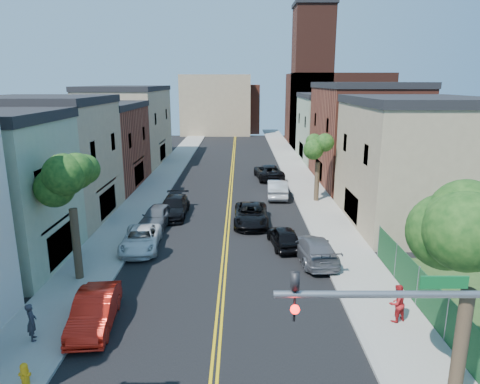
{
  "coord_description": "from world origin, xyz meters",
  "views": [
    {
      "loc": [
        0.97,
        -7.91,
        10.65
      ],
      "look_at": [
        0.96,
        25.81,
        2.0
      ],
      "focal_mm": 32.29,
      "sensor_mm": 36.0,
      "label": 1
    }
  ],
  "objects_px": {
    "grey_car_right": "(314,249)",
    "black_car_right": "(284,237)",
    "grey_car_left": "(157,216)",
    "white_pickup": "(141,239)",
    "dark_car_right_far": "(269,172)",
    "pedestrian_right": "(397,303)",
    "black_car_left": "(174,207)",
    "red_sedan": "(95,311)",
    "silver_car_right": "(277,188)",
    "fire_hydrant": "(25,373)",
    "black_suv_lane": "(251,214)",
    "pedestrian_left": "(32,322)"
  },
  "relations": [
    {
      "from": "grey_car_left",
      "to": "white_pickup",
      "type": "bearing_deg",
      "value": -85.41
    },
    {
      "from": "pedestrian_right",
      "to": "fire_hydrant",
      "type": "height_order",
      "value": "pedestrian_right"
    },
    {
      "from": "black_car_left",
      "to": "pedestrian_left",
      "type": "xyz_separation_m",
      "value": [
        -3.28,
        -17.61,
        0.19
      ]
    },
    {
      "from": "black_car_right",
      "to": "pedestrian_right",
      "type": "height_order",
      "value": "pedestrian_right"
    },
    {
      "from": "grey_car_right",
      "to": "pedestrian_left",
      "type": "distance_m",
      "value": 15.73
    },
    {
      "from": "grey_car_right",
      "to": "pedestrian_right",
      "type": "distance_m",
      "value": 7.54
    },
    {
      "from": "pedestrian_left",
      "to": "dark_car_right_far",
      "type": "bearing_deg",
      "value": -45.31
    },
    {
      "from": "grey_car_right",
      "to": "black_suv_lane",
      "type": "distance_m",
      "value": 7.93
    },
    {
      "from": "white_pickup",
      "to": "silver_car_right",
      "type": "height_order",
      "value": "silver_car_right"
    },
    {
      "from": "grey_car_right",
      "to": "silver_car_right",
      "type": "height_order",
      "value": "silver_car_right"
    },
    {
      "from": "red_sedan",
      "to": "silver_car_right",
      "type": "distance_m",
      "value": 24.42
    },
    {
      "from": "red_sedan",
      "to": "pedestrian_right",
      "type": "xyz_separation_m",
      "value": [
        13.5,
        0.21,
        0.26
      ]
    },
    {
      "from": "white_pickup",
      "to": "pedestrian_right",
      "type": "distance_m",
      "value": 16.21
    },
    {
      "from": "fire_hydrant",
      "to": "white_pickup",
      "type": "bearing_deg",
      "value": 84.8
    },
    {
      "from": "red_sedan",
      "to": "pedestrian_right",
      "type": "height_order",
      "value": "pedestrian_right"
    },
    {
      "from": "silver_car_right",
      "to": "dark_car_right_far",
      "type": "height_order",
      "value": "silver_car_right"
    },
    {
      "from": "black_car_left",
      "to": "pedestrian_left",
      "type": "distance_m",
      "value": 17.91
    },
    {
      "from": "black_suv_lane",
      "to": "fire_hydrant",
      "type": "height_order",
      "value": "black_suv_lane"
    },
    {
      "from": "black_car_left",
      "to": "fire_hydrant",
      "type": "relative_size",
      "value": 6.34
    },
    {
      "from": "black_car_left",
      "to": "grey_car_right",
      "type": "xyz_separation_m",
      "value": [
        9.92,
        -9.05,
        -0.02
      ]
    },
    {
      "from": "grey_car_right",
      "to": "dark_car_right_far",
      "type": "height_order",
      "value": "dark_car_right_far"
    },
    {
      "from": "white_pickup",
      "to": "black_car_left",
      "type": "distance_m",
      "value": 7.26
    },
    {
      "from": "dark_car_right_far",
      "to": "grey_car_left",
      "type": "bearing_deg",
      "value": 53.07
    },
    {
      "from": "grey_car_left",
      "to": "pedestrian_left",
      "type": "xyz_separation_m",
      "value": [
        -2.38,
        -15.08,
        0.17
      ]
    },
    {
      "from": "grey_car_right",
      "to": "dark_car_right_far",
      "type": "xyz_separation_m",
      "value": [
        -1.32,
        22.92,
        0.06
      ]
    },
    {
      "from": "dark_car_right_far",
      "to": "fire_hydrant",
      "type": "distance_m",
      "value": 35.93
    },
    {
      "from": "pedestrian_right",
      "to": "fire_hydrant",
      "type": "relative_size",
      "value": 2.07
    },
    {
      "from": "grey_car_right",
      "to": "silver_car_right",
      "type": "bearing_deg",
      "value": -91.51
    },
    {
      "from": "grey_car_right",
      "to": "black_car_right",
      "type": "xyz_separation_m",
      "value": [
        -1.63,
        2.3,
        -0.05
      ]
    },
    {
      "from": "black_suv_lane",
      "to": "fire_hydrant",
      "type": "bearing_deg",
      "value": -114.0
    },
    {
      "from": "black_car_right",
      "to": "pedestrian_right",
      "type": "bearing_deg",
      "value": 105.95
    },
    {
      "from": "silver_car_right",
      "to": "black_suv_lane",
      "type": "height_order",
      "value": "silver_car_right"
    },
    {
      "from": "red_sedan",
      "to": "white_pickup",
      "type": "relative_size",
      "value": 0.93
    },
    {
      "from": "white_pickup",
      "to": "black_suv_lane",
      "type": "bearing_deg",
      "value": 30.66
    },
    {
      "from": "red_sedan",
      "to": "silver_car_right",
      "type": "xyz_separation_m",
      "value": [
        9.97,
        22.29,
        0.08
      ]
    },
    {
      "from": "black_car_left",
      "to": "pedestrian_right",
      "type": "bearing_deg",
      "value": -52.28
    },
    {
      "from": "dark_car_right_far",
      "to": "grey_car_right",
      "type": "bearing_deg",
      "value": 86.44
    },
    {
      "from": "grey_car_left",
      "to": "black_car_left",
      "type": "relative_size",
      "value": 0.87
    },
    {
      "from": "black_suv_lane",
      "to": "pedestrian_left",
      "type": "xyz_separation_m",
      "value": [
        -9.5,
        -15.57,
        0.2
      ]
    },
    {
      "from": "grey_car_left",
      "to": "pedestrian_left",
      "type": "relative_size",
      "value": 2.85
    },
    {
      "from": "silver_car_right",
      "to": "white_pickup",
      "type": "bearing_deg",
      "value": 55.18
    },
    {
      "from": "black_car_left",
      "to": "red_sedan",
      "type": "bearing_deg",
      "value": -93.6
    },
    {
      "from": "black_car_left",
      "to": "grey_car_right",
      "type": "relative_size",
      "value": 1.03
    },
    {
      "from": "red_sedan",
      "to": "pedestrian_left",
      "type": "bearing_deg",
      "value": -156.19
    },
    {
      "from": "white_pickup",
      "to": "black_car_left",
      "type": "relative_size",
      "value": 0.94
    },
    {
      "from": "pedestrian_left",
      "to": "red_sedan",
      "type": "bearing_deg",
      "value": -85.12
    },
    {
      "from": "grey_car_left",
      "to": "pedestrian_right",
      "type": "height_order",
      "value": "pedestrian_right"
    },
    {
      "from": "silver_car_right",
      "to": "grey_car_left",
      "type": "bearing_deg",
      "value": 43.26
    },
    {
      "from": "red_sedan",
      "to": "black_suv_lane",
      "type": "relative_size",
      "value": 0.84
    },
    {
      "from": "black_car_left",
      "to": "silver_car_right",
      "type": "distance_m",
      "value": 10.69
    }
  ]
}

